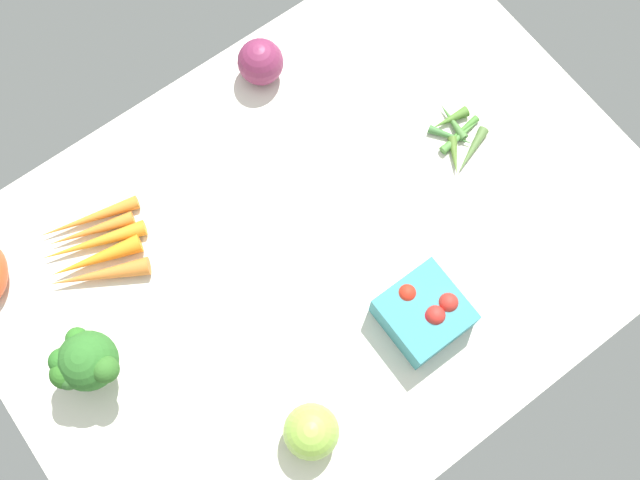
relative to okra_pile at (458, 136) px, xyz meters
The scene contains 7 objects.
tablecloth 29.15cm from the okra_pile, behind, with size 104.00×76.00×2.00cm, color silver.
okra_pile is the anchor object (origin of this frame).
heirloom_tomato_green 52.94cm from the okra_pile, 153.34° to the right, with size 7.92×7.92×7.92cm, color #91C146.
berry_basket 30.98cm from the okra_pile, 139.93° to the right, with size 11.41×11.41×7.03cm.
carrot_bunch 60.83cm from the okra_pile, 162.26° to the left, with size 18.92×16.79×2.92cm.
broccoli_head 67.52cm from the okra_pile, behind, with size 9.82×9.94×11.21cm.
red_onion_center 34.77cm from the okra_pile, 123.04° to the left, with size 7.67×7.67×7.67cm, color #802B51.
Camera 1 is at (-21.24, -28.68, 112.14)cm, focal length 41.40 mm.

